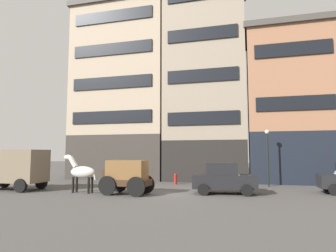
# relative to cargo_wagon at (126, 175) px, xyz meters

# --- Properties ---
(ground_plane) EXTENTS (120.00, 120.00, 0.00)m
(ground_plane) POSITION_rel_cargo_wagon_xyz_m (2.26, 1.20, -1.15)
(ground_plane) COLOR #4C4947
(building_far_left) EXTENTS (9.64, 5.89, 17.12)m
(building_far_left) POSITION_rel_cargo_wagon_xyz_m (-4.80, 10.38, 7.46)
(building_far_left) COLOR #38332D
(building_far_left) RESTS_ON ground_plane
(building_center_left) EXTENTS (7.57, 5.89, 18.34)m
(building_center_left) POSITION_rel_cargo_wagon_xyz_m (3.45, 10.39, 8.07)
(building_center_left) COLOR black
(building_center_left) RESTS_ON ground_plane
(building_center_right) EXTENTS (7.25, 5.89, 13.10)m
(building_center_right) POSITION_rel_cargo_wagon_xyz_m (10.51, 10.39, 5.45)
(building_center_right) COLOR black
(building_center_right) RESTS_ON ground_plane
(cargo_wagon) EXTENTS (2.99, 1.69, 1.98)m
(cargo_wagon) POSITION_rel_cargo_wagon_xyz_m (0.00, 0.00, 0.00)
(cargo_wagon) COLOR #3D2819
(cargo_wagon) RESTS_ON ground_plane
(draft_horse) EXTENTS (2.35, 0.71, 2.30)m
(draft_horse) POSITION_rel_cargo_wagon_xyz_m (-2.95, 0.00, 0.12)
(draft_horse) COLOR beige
(draft_horse) RESTS_ON ground_plane
(delivery_truck_near) EXTENTS (4.36, 2.14, 2.62)m
(delivery_truck_near) POSITION_rel_cargo_wagon_xyz_m (-7.89, 0.04, 0.28)
(delivery_truck_near) COLOR maroon
(delivery_truck_near) RESTS_ON ground_plane
(sedan_light) EXTENTS (3.85, 2.19, 1.83)m
(sedan_light) POSITION_rel_cargo_wagon_xyz_m (5.49, 1.70, -0.23)
(sedan_light) COLOR black
(sedan_light) RESTS_ON ground_plane
(pedestrian_officer) EXTENTS (0.50, 0.50, 1.79)m
(pedestrian_officer) POSITION_rel_cargo_wagon_xyz_m (-2.24, 4.70, -0.17)
(pedestrian_officer) COLOR #38332D
(pedestrian_officer) RESTS_ON ground_plane
(streetlamp_curbside) EXTENTS (0.32, 0.32, 4.12)m
(streetlamp_curbside) POSITION_rel_cargo_wagon_xyz_m (8.36, 6.44, 1.52)
(streetlamp_curbside) COLOR black
(streetlamp_curbside) RESTS_ON ground_plane
(fire_hydrant_curbside) EXTENTS (0.24, 0.24, 0.83)m
(fire_hydrant_curbside) POSITION_rel_cargo_wagon_xyz_m (1.48, 6.26, -0.72)
(fire_hydrant_curbside) COLOR maroon
(fire_hydrant_curbside) RESTS_ON ground_plane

